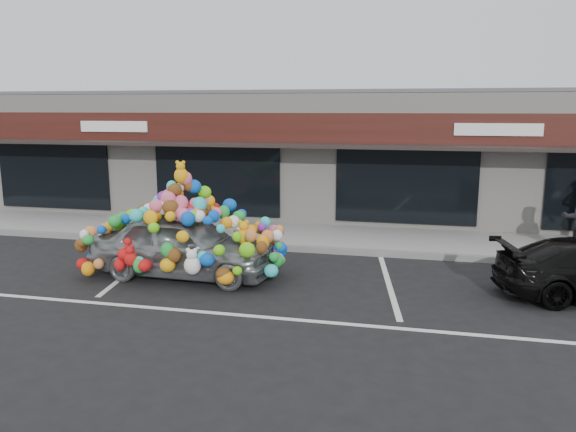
# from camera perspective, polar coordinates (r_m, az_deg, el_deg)

# --- Properties ---
(ground) EXTENTS (90.00, 90.00, 0.00)m
(ground) POSITION_cam_1_polar(r_m,az_deg,el_deg) (12.68, -2.67, -6.32)
(ground) COLOR black
(ground) RESTS_ON ground
(shop_building) EXTENTS (24.00, 7.20, 4.31)m
(shop_building) POSITION_cam_1_polar(r_m,az_deg,el_deg) (20.43, 3.63, 6.45)
(shop_building) COLOR beige
(shop_building) RESTS_ON ground
(sidewalk) EXTENTS (26.00, 3.00, 0.15)m
(sidewalk) POSITION_cam_1_polar(r_m,az_deg,el_deg) (16.41, 1.05, -2.02)
(sidewalk) COLOR gray
(sidewalk) RESTS_ON ground
(kerb) EXTENTS (26.00, 0.18, 0.16)m
(kerb) POSITION_cam_1_polar(r_m,az_deg,el_deg) (14.99, -0.12, -3.28)
(kerb) COLOR slate
(kerb) RESTS_ON ground
(parking_stripe_left) EXTENTS (0.73, 4.37, 0.01)m
(parking_stripe_left) POSITION_cam_1_polar(r_m,az_deg,el_deg) (14.02, -15.21, -4.99)
(parking_stripe_left) COLOR silver
(parking_stripe_left) RESTS_ON ground
(parking_stripe_mid) EXTENTS (0.73, 4.37, 0.01)m
(parking_stripe_mid) POSITION_cam_1_polar(r_m,az_deg,el_deg) (12.45, 10.19, -6.79)
(parking_stripe_mid) COLOR silver
(parking_stripe_mid) RESTS_ON ground
(lane_line) EXTENTS (14.00, 0.12, 0.01)m
(lane_line) POSITION_cam_1_polar(r_m,az_deg,el_deg) (10.16, 4.91, -10.79)
(lane_line) COLOR silver
(lane_line) RESTS_ON ground
(toy_car) EXTENTS (3.05, 4.55, 2.61)m
(toy_car) POSITION_cam_1_polar(r_m,az_deg,el_deg) (12.82, -10.54, -2.20)
(toy_car) COLOR #ABB3B7
(toy_car) RESTS_ON ground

